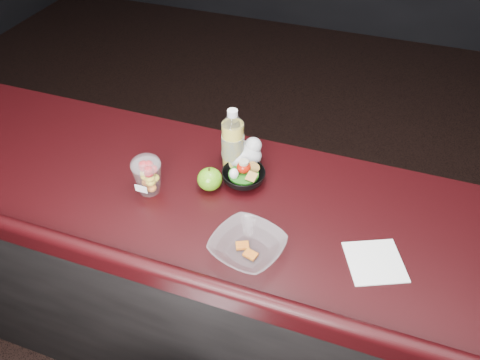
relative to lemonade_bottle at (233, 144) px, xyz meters
name	(u,v)px	position (x,y,z in m)	size (l,w,h in m)	color
counter	(244,292)	(0.10, -0.17, -0.61)	(4.06, 0.71, 1.02)	black
lemonade_bottle	(233,144)	(0.00, 0.00, 0.00)	(0.08, 0.08, 0.24)	yellow
fruit_cup	(147,174)	(-0.22, -0.21, -0.03)	(0.10, 0.10, 0.14)	white
green_apple	(210,179)	(-0.04, -0.13, -0.06)	(0.09, 0.09, 0.09)	#37840F
plastic_bag	(243,153)	(0.03, 0.02, -0.05)	(0.15, 0.12, 0.11)	silver
snack_bowl	(243,176)	(0.06, -0.07, -0.07)	(0.19, 0.19, 0.08)	black
takeout_bowl	(247,246)	(0.18, -0.36, -0.08)	(0.26, 0.26, 0.05)	silver
paper_napkin	(375,262)	(0.54, -0.27, -0.10)	(0.16, 0.16, 0.00)	white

